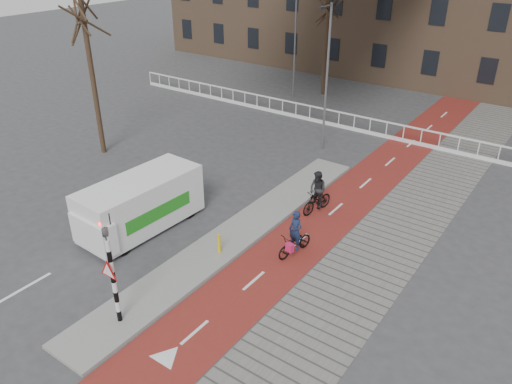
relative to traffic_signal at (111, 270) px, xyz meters
The scene contains 14 objects.
ground 2.90m from the traffic_signal, 73.47° to the left, with size 120.00×120.00×0.00m, color #38383A.
bike_lane 12.36m from the traffic_signal, 80.09° to the left, with size 2.50×60.00×0.01m, color maroon.
sidewalk 13.13m from the traffic_signal, 67.82° to the left, with size 3.00×60.00×0.01m, color slate.
curb_island 6.32m from the traffic_signal, 90.95° to the left, with size 1.80×16.00×0.12m, color gray.
traffic_signal is the anchor object (origin of this frame).
bollard 4.79m from the traffic_signal, 87.74° to the left, with size 0.12×0.12×0.75m, color #DABD0C.
cyclist_near 6.78m from the traffic_signal, 68.92° to the left, with size 0.88×1.74×1.76m.
cyclist_far 9.56m from the traffic_signal, 80.76° to the left, with size 0.89×1.76×1.84m.
van 5.56m from the traffic_signal, 129.38° to the left, with size 2.22×5.05×2.13m.
railing 19.60m from the traffic_signal, 103.02° to the left, with size 28.00×0.10×0.99m.
tree_left 13.91m from the traffic_signal, 142.51° to the left, with size 0.26×0.26×8.34m, color #2F2015.
tree_mid 25.38m from the traffic_signal, 104.77° to the left, with size 0.28×0.28×6.77m, color #2F2015.
streetlight_near 15.67m from the traffic_signal, 95.77° to the left, with size 0.12×0.12×7.50m, color slate.
streetlight_left 24.02m from the traffic_signal, 109.07° to the left, with size 0.12×0.12×7.10m, color slate.
Camera 1 is at (9.42, -8.99, 10.58)m, focal length 35.00 mm.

